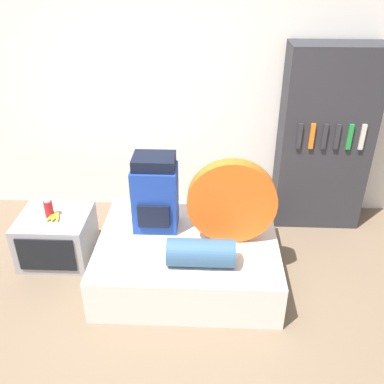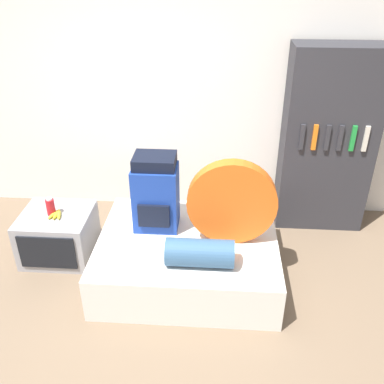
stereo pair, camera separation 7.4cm
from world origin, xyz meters
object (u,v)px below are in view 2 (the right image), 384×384
Objects in this scene: tent_bag at (232,202)px; television at (58,235)px; canister at (51,207)px; sleeping_roll at (200,253)px; bookshelf at (327,141)px; backpack at (156,193)px.

tent_bag is 1.16× the size of television.
tent_bag is 1.62m from canister.
bookshelf reaches higher than sleeping_roll.
canister is at bearing 171.39° from television.
television is (-0.93, 0.02, -0.49)m from backpack.
bookshelf reaches higher than television.
tent_bag is 0.40× the size of bookshelf.
backpack is 1.05m from television.
tent_bag is 1.38× the size of sleeping_roll.
sleeping_roll is at bearing -21.82° from television.
backpack is 0.66m from tent_bag.
tent_bag reaches higher than television.
sleeping_roll is 1.46m from canister.
bookshelf is (1.56, 0.79, 0.19)m from backpack.
backpack is 0.68m from sleeping_roll.
canister reaches higher than television.
television is (-1.33, 0.53, -0.28)m from sleeping_roll.
backpack is at bearing 165.53° from tent_bag.
backpack is 0.97m from canister.
television is at bearing 158.18° from sleeping_roll.
television is (-1.57, 0.19, -0.53)m from tent_bag.
bookshelf is at bearing 46.02° from tent_bag.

